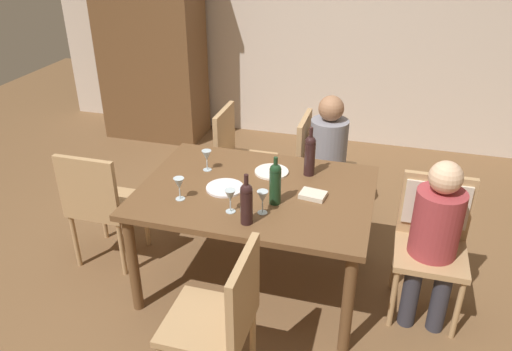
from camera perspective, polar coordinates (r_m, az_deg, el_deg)
ground_plane at (r=3.69m, az=0.00°, el=-11.83°), size 10.00×10.00×0.00m
rear_room_partition at (r=5.63m, az=8.00°, el=17.30°), size 6.40×0.12×2.70m
armoire_cabinet at (r=5.81m, az=-11.89°, el=14.78°), size 1.18×0.62×2.18m
dining_table at (r=3.30m, az=0.00°, el=-2.85°), size 1.51×1.10×0.76m
chair_right_end at (r=3.38m, az=19.54°, el=-5.43°), size 0.44×0.46×0.92m
chair_far_right at (r=4.12m, az=6.90°, el=1.40°), size 0.44×0.44×0.92m
chair_near at (r=2.66m, az=-3.78°, el=-15.59°), size 0.44×0.44×0.92m
chair_far_left at (r=4.26m, az=-2.12°, el=2.52°), size 0.44×0.44×0.92m
chair_left_end at (r=3.74m, az=-17.37°, el=-2.76°), size 0.44×0.44×0.92m
person_woman_host at (r=3.23m, az=19.75°, el=-6.14°), size 0.29×0.34×1.11m
person_man_bearded at (r=4.06m, az=8.56°, el=2.64°), size 0.34×0.30×1.12m
wine_bottle_tall_green at (r=3.04m, az=2.20°, el=-0.80°), size 0.07×0.07×0.31m
wine_bottle_dark_red at (r=2.85m, az=-1.09°, el=-3.05°), size 0.07×0.07×0.32m
wine_bottle_short_olive at (r=3.39m, az=6.15°, el=2.43°), size 0.07×0.07×0.35m
wine_glass_near_left at (r=2.97m, az=-2.95°, el=-2.39°), size 0.07×0.07×0.15m
wine_glass_centre at (r=3.13m, az=-8.75°, el=-0.99°), size 0.07×0.07×0.15m
wine_glass_near_right at (r=2.96m, az=0.75°, el=-2.53°), size 0.07×0.07×0.15m
wine_glass_far at (r=3.47m, az=-5.64°, el=2.19°), size 0.07×0.07×0.15m
dinner_plate_host at (r=3.46m, az=1.79°, el=0.44°), size 0.23×0.23×0.01m
dinner_plate_guest_left at (r=3.27m, az=-3.55°, el=-1.41°), size 0.25×0.25×0.01m
folded_napkin at (r=3.19m, az=6.52°, el=-2.17°), size 0.18×0.14×0.03m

